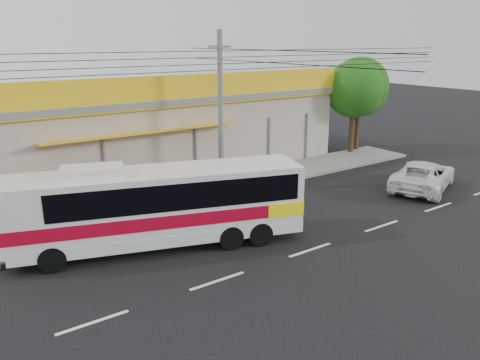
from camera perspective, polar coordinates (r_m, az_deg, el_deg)
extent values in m
plane|color=black|center=(19.17, 3.41, -5.91)|extent=(120.00, 120.00, 0.00)
cube|color=slate|center=(23.85, -5.54, -1.18)|extent=(30.00, 3.20, 0.15)
cube|color=#9E9480|center=(28.23, -11.30, 5.63)|extent=(22.00, 8.00, 4.20)
cube|color=slate|center=(27.90, -11.57, 10.17)|extent=(22.60, 8.60, 0.30)
cube|color=yellow|center=(24.14, -7.63, 10.70)|extent=(22.00, 0.24, 1.60)
cube|color=red|center=(23.26, -12.03, 10.26)|extent=(9.00, 0.10, 1.20)
cube|color=#167D35|center=(27.70, 4.65, 11.54)|extent=(2.40, 0.10, 1.10)
cube|color=navy|center=(29.48, 8.79, 11.71)|extent=(2.20, 0.10, 1.10)
cube|color=#DB9B0C|center=(23.40, -11.60, 5.61)|extent=(10.00, 1.20, 0.37)
cube|color=silver|center=(17.19, -9.89, -2.95)|extent=(10.62, 5.30, 2.53)
cube|color=#AB0720|center=(17.29, -9.84, -3.90)|extent=(10.67, 5.36, 0.48)
cube|color=#FFF30D|center=(18.33, 4.35, -2.50)|extent=(2.02, 2.56, 0.52)
cube|color=black|center=(17.08, -7.95, -0.98)|extent=(8.98, 4.80, 0.96)
cube|color=black|center=(17.29, -27.17, -3.12)|extent=(0.73, 1.87, 1.31)
cube|color=silver|center=(16.67, -17.57, 1.01)|extent=(2.37, 1.81, 0.31)
cylinder|color=black|center=(16.73, -21.90, -8.99)|extent=(0.95, 0.55, 0.91)
cylinder|color=black|center=(18.53, -21.46, -6.42)|extent=(0.95, 0.55, 0.91)
cylinder|color=black|center=(17.48, 2.51, -6.60)|extent=(0.95, 0.55, 0.91)
cylinder|color=black|center=(19.21, 0.56, -4.38)|extent=(0.95, 0.55, 0.91)
imported|color=maroon|center=(20.49, -17.25, -3.24)|extent=(1.96, 1.44, 0.98)
imported|color=white|center=(25.69, 21.44, 0.55)|extent=(5.78, 4.24, 1.46)
cylinder|color=slate|center=(23.08, -2.39, 8.12)|extent=(0.26, 0.26, 7.85)
cube|color=slate|center=(22.82, -2.49, 15.94)|extent=(1.18, 0.12, 0.12)
cylinder|color=#352415|center=(33.12, 14.04, 6.20)|extent=(0.36, 0.36, 3.22)
sphere|color=#1B4E10|center=(32.75, 14.39, 11.04)|extent=(3.82, 3.82, 3.82)
sphere|color=#1B4E10|center=(33.07, 15.41, 9.96)|extent=(2.41, 2.41, 2.41)
cylinder|color=#352415|center=(32.20, 13.46, 5.87)|extent=(0.35, 0.35, 3.14)
sphere|color=#1B4E10|center=(31.82, 13.80, 10.73)|extent=(3.73, 3.73, 3.73)
sphere|color=#1B4E10|center=(32.14, 14.83, 9.65)|extent=(2.35, 2.35, 2.35)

